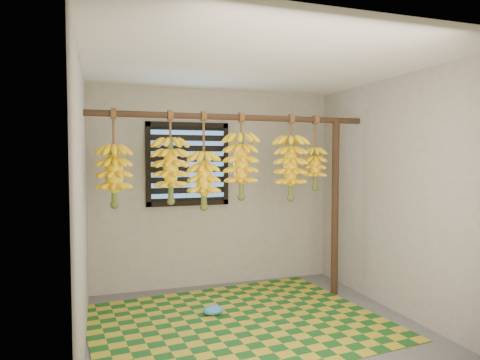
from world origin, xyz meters
name	(u,v)px	position (x,y,z in m)	size (l,w,h in m)	color
floor	(259,331)	(0.00, 0.00, -0.01)	(3.00, 3.00, 0.01)	#505050
ceiling	(260,64)	(0.00, 0.00, 2.40)	(3.00, 3.00, 0.01)	silver
wall_back	(216,188)	(0.00, 1.50, 1.20)	(3.00, 0.01, 2.40)	gray
wall_left	(81,206)	(-1.50, 0.00, 1.20)	(0.01, 3.00, 2.40)	gray
wall_right	(398,195)	(1.50, 0.00, 1.20)	(0.01, 3.00, 2.40)	gray
window	(188,164)	(-0.35, 1.48, 1.50)	(1.00, 0.04, 1.00)	black
hanging_pole	(235,117)	(0.00, 0.70, 2.00)	(0.06, 0.06, 3.00)	#3E2817
support_post	(335,208)	(1.20, 0.70, 1.00)	(0.08, 0.08, 2.00)	#3E2817
woven_mat	(238,322)	(-0.13, 0.23, 0.01)	(2.70, 2.16, 0.01)	#164C19
plastic_bag	(213,310)	(-0.31, 0.48, 0.05)	(0.22, 0.16, 0.09)	#3588C8
banana_bunch_a	(114,176)	(-1.23, 0.70, 1.41)	(0.32, 0.32, 0.94)	brown
banana_bunch_b	(171,170)	(-0.68, 0.70, 1.45)	(0.36, 0.36, 0.93)	brown
banana_bunch_c	(204,180)	(-0.34, 0.70, 1.35)	(0.32, 0.32, 1.00)	brown
banana_bunch_d	(241,166)	(0.06, 0.70, 1.49)	(0.36, 0.36, 0.91)	brown
banana_bunch_e	(291,168)	(0.64, 0.70, 1.47)	(0.35, 0.35, 0.93)	brown
banana_bunch_f	(315,168)	(0.94, 0.70, 1.46)	(0.26, 0.26, 0.84)	brown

